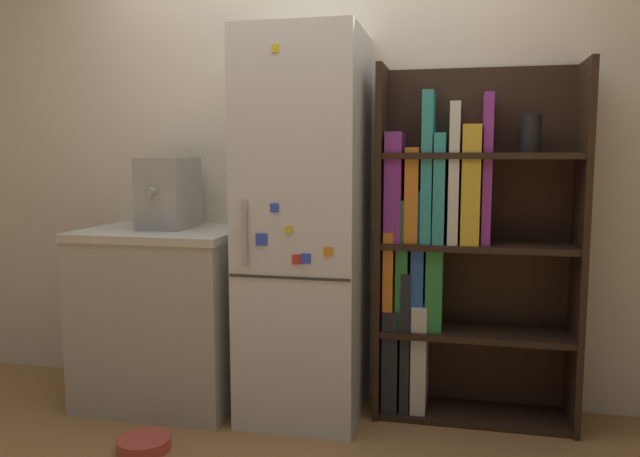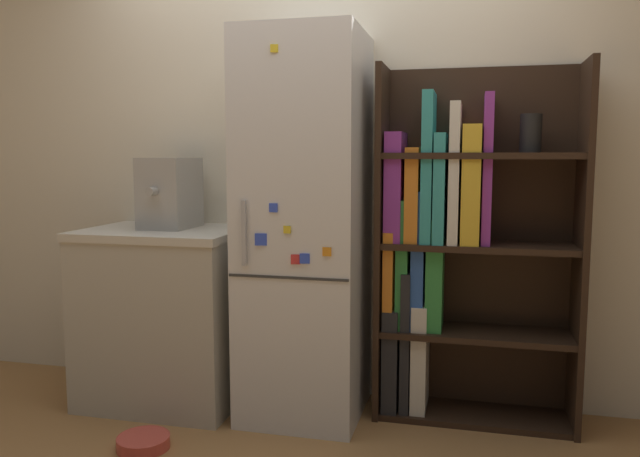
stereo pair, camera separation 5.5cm
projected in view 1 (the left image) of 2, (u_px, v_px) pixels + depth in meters
ground_plane at (298, 423)px, 3.07m from camera, size 16.00×16.00×0.00m
wall_back at (319, 157)px, 3.38m from camera, size 8.00×0.05×2.60m
refrigerator at (305, 228)px, 3.10m from camera, size 0.58×0.62×1.90m
bookshelf at (450, 248)px, 3.11m from camera, size 0.97×0.35×1.74m
kitchen_counter at (166, 315)px, 3.31m from camera, size 0.83×0.65×0.93m
espresso_machine at (169, 193)px, 3.29m from camera, size 0.24×0.38×0.37m
pet_bowl at (144, 443)px, 2.79m from camera, size 0.24×0.24×0.06m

